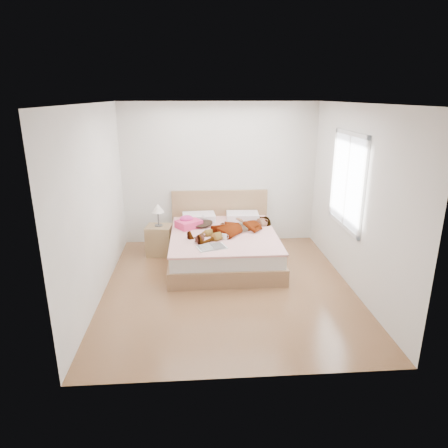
% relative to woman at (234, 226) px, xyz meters
% --- Properties ---
extents(ground, '(4.00, 4.00, 0.00)m').
position_rel_woman_xyz_m(ground, '(-0.18, -0.98, -0.62)').
color(ground, '#4E3118').
rests_on(ground, ground).
extents(woman, '(1.70, 1.39, 0.22)m').
position_rel_woman_xyz_m(woman, '(0.00, 0.00, 0.00)').
color(woman, white).
rests_on(woman, bed).
extents(hair, '(0.49, 0.59, 0.08)m').
position_rel_woman_xyz_m(hair, '(-0.57, 0.45, -0.07)').
color(hair, black).
rests_on(hair, bed).
extents(phone, '(0.08, 0.09, 0.05)m').
position_rel_woman_xyz_m(phone, '(-0.50, 0.40, 0.05)').
color(phone, silver).
rests_on(phone, bed).
extents(room_shell, '(4.00, 4.00, 4.00)m').
position_rel_woman_xyz_m(room_shell, '(1.59, -0.68, 0.88)').
color(room_shell, white).
rests_on(room_shell, ground).
extents(bed, '(1.80, 2.08, 1.00)m').
position_rel_woman_xyz_m(bed, '(-0.18, 0.05, -0.35)').
color(bed, brown).
rests_on(bed, ground).
extents(towel, '(0.51, 0.49, 0.21)m').
position_rel_woman_xyz_m(towel, '(-0.77, 0.31, -0.03)').
color(towel, '#FF4574').
rests_on(towel, bed).
extents(magazine, '(0.50, 0.40, 0.03)m').
position_rel_woman_xyz_m(magazine, '(-0.41, -0.69, -0.10)').
color(magazine, white).
rests_on(magazine, bed).
extents(coffee_mug, '(0.13, 0.11, 0.09)m').
position_rel_woman_xyz_m(coffee_mug, '(-0.19, -0.33, -0.06)').
color(coffee_mug, white).
rests_on(coffee_mug, bed).
extents(plush_toy, '(0.19, 0.25, 0.12)m').
position_rel_woman_xyz_m(plush_toy, '(-0.58, -0.44, -0.05)').
color(plush_toy, black).
rests_on(plush_toy, bed).
extents(nightstand, '(0.48, 0.44, 0.93)m').
position_rel_woman_xyz_m(nightstand, '(-1.29, 0.38, -0.32)').
color(nightstand, brown).
rests_on(nightstand, ground).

